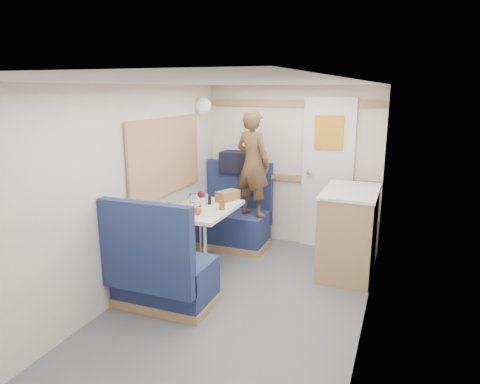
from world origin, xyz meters
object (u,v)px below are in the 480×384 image
at_px(tumbler_left, 170,208).
at_px(orange_fruit, 198,210).
at_px(wine_glass, 201,195).
at_px(beer_glass, 222,205).
at_px(pepper_grinder, 210,200).
at_px(tumbler_mid, 192,198).
at_px(person, 253,164).
at_px(duffel_bag, 243,162).
at_px(cheese_block, 186,213).
at_px(bench_near, 162,276).
at_px(bread_loaf, 228,196).
at_px(tray, 205,212).
at_px(bench_far, 233,222).
at_px(salt_grinder, 203,204).
at_px(tumbler_right, 205,199).
at_px(dinette_table, 203,221).
at_px(galley_counter, 348,231).
at_px(dome_light, 203,106).

bearing_deg(tumbler_left, orange_fruit, 6.54).
height_order(wine_glass, beer_glass, wine_glass).
bearing_deg(pepper_grinder, tumbler_mid, -179.74).
relative_size(person, tumbler_mid, 11.90).
bearing_deg(wine_glass, duffel_bag, 86.33).
bearing_deg(cheese_block, bench_near, -87.85).
distance_m(person, bread_loaf, 0.54).
distance_m(tray, tumbler_left, 0.36).
bearing_deg(bench_far, salt_grinder, -88.94).
bearing_deg(tumbler_right, salt_grinder, -71.37).
distance_m(bench_near, tumbler_left, 0.75).
xyz_separation_m(bench_near, tumbler_left, (-0.21, 0.54, 0.48)).
relative_size(bench_far, tumbler_right, 9.64).
distance_m(bench_near, tumbler_mid, 1.13).
distance_m(bench_near, beer_glass, 1.01).
xyz_separation_m(wine_glass, bread_loaf, (0.17, 0.33, -0.07)).
bearing_deg(cheese_block, dinette_table, 86.71).
xyz_separation_m(tumbler_right, bread_loaf, (0.18, 0.21, 0.00)).
bearing_deg(bread_loaf, dinette_table, -109.34).
bearing_deg(cheese_block, galley_counter, 30.95).
distance_m(dome_light, person, 0.95).
bearing_deg(cheese_block, pepper_grinder, 85.99).
xyz_separation_m(dinette_table, dome_light, (-0.39, 0.85, 1.18)).
relative_size(tray, tumbler_right, 2.92).
bearing_deg(duffel_bag, tumbler_mid, -104.66).
bearing_deg(bread_loaf, salt_grinder, -106.18).
relative_size(tumbler_left, beer_glass, 1.12).
distance_m(dinette_table, tray, 0.25).
xyz_separation_m(dinette_table, wine_glass, (-0.04, 0.04, 0.28)).
bearing_deg(galley_counter, bench_far, 167.90).
relative_size(bench_near, beer_glass, 10.52).
height_order(orange_fruit, wine_glass, wine_glass).
relative_size(orange_fruit, tumbler_mid, 0.75).
distance_m(orange_fruit, beer_glass, 0.32).
relative_size(bench_far, duffel_bag, 1.88).
bearing_deg(galley_counter, salt_grinder, -158.49).
relative_size(duffel_bag, tray, 1.75).
xyz_separation_m(tray, tumbler_mid, (-0.30, 0.30, 0.04)).
bearing_deg(bread_loaf, bench_far, 105.05).
height_order(bench_far, dome_light, dome_light).
bearing_deg(beer_glass, cheese_block, -125.76).
relative_size(dinette_table, tumbler_right, 8.45).
distance_m(beer_glass, salt_grinder, 0.21).
xyz_separation_m(duffel_bag, pepper_grinder, (-0.01, -0.97, -0.27)).
height_order(bench_far, wine_glass, bench_far).
bearing_deg(wine_glass, tumbler_left, -115.11).
bearing_deg(duffel_bag, cheese_block, -93.52).
height_order(orange_fruit, tumbler_left, tumbler_left).
relative_size(tumbler_mid, bread_loaf, 0.40).
distance_m(pepper_grinder, bread_loaf, 0.26).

